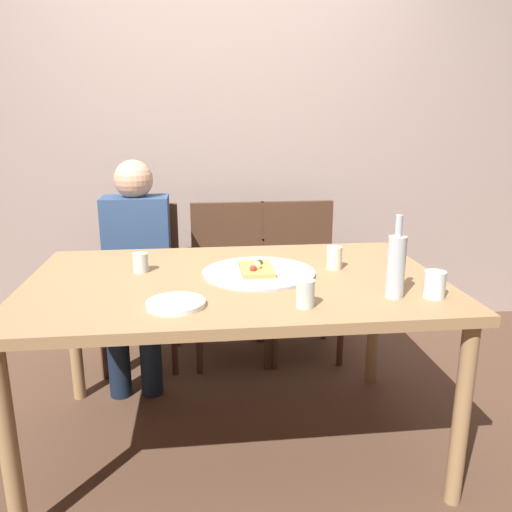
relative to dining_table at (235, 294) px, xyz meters
The scene contains 15 objects.
ground_plane 0.69m from the dining_table, ahead, with size 8.00×8.00×0.00m, color #513828.
back_wall 1.52m from the dining_table, 90.00° to the left, with size 6.00×0.10×2.60m, color gray.
dining_table is the anchor object (origin of this frame).
pizza_tray 0.13m from the dining_table, 20.62° to the left, with size 0.47×0.47×0.01m, color #ADADB2.
pizza_slice_last 0.14m from the dining_table, 22.33° to the left, with size 0.13×0.22×0.05m.
wine_bottle 0.65m from the dining_table, 28.54° to the right, with size 0.07×0.07×0.30m.
tumbler_near 0.77m from the dining_table, 24.61° to the right, with size 0.08×0.08×0.10m, color silver.
tumbler_far 0.42m from the dining_table, 161.87° to the left, with size 0.06×0.06×0.08m, color #B7C6BC.
wine_glass 0.45m from the dining_table, 10.29° to the left, with size 0.07×0.07×0.10m, color beige.
short_glass 0.43m from the dining_table, 59.40° to the right, with size 0.06×0.06×0.10m, color #B7C6BC.
plate_stack 0.39m from the dining_table, 126.65° to the right, with size 0.20×0.20×0.02m, color white.
chair_left 1.05m from the dining_table, 117.69° to the left, with size 0.44×0.44×0.90m.
chair_middle 0.94m from the dining_table, 87.84° to the left, with size 0.44×0.44×0.90m.
chair_right 1.04m from the dining_table, 63.52° to the left, with size 0.44×0.44×0.90m.
guest_in_sweater 0.91m from the dining_table, 122.14° to the left, with size 0.36×0.56×1.17m.
Camera 1 is at (-0.14, -1.96, 1.38)m, focal length 35.61 mm.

